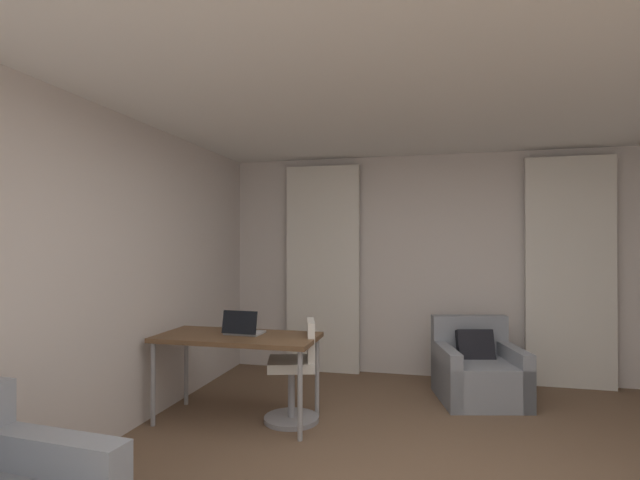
% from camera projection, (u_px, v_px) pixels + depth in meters
% --- Properties ---
extents(wall_window, '(5.12, 0.06, 2.60)m').
position_uv_depth(wall_window, '(439.00, 265.00, 5.60)').
color(wall_window, silver).
rests_on(wall_window, ground).
extents(wall_left, '(0.06, 6.12, 2.60)m').
position_uv_depth(wall_left, '(61.00, 281.00, 3.25)').
color(wall_left, silver).
rests_on(wall_left, ground).
extents(ceiling, '(5.12, 6.12, 0.06)m').
position_uv_depth(ceiling, '(442.00, 51.00, 2.67)').
color(ceiling, white).
rests_on(ceiling, wall_left).
extents(curtain_left_panel, '(0.90, 0.06, 2.50)m').
position_uv_depth(curtain_left_panel, '(323.00, 269.00, 5.80)').
color(curtain_left_panel, silver).
rests_on(curtain_left_panel, ground).
extents(curtain_right_panel, '(0.90, 0.06, 2.50)m').
position_uv_depth(curtain_right_panel, '(570.00, 272.00, 5.15)').
color(curtain_right_panel, silver).
rests_on(curtain_right_panel, ground).
extents(armchair, '(0.93, 0.94, 0.79)m').
position_uv_depth(armchair, '(478.00, 373.00, 4.73)').
color(armchair, gray).
rests_on(armchair, ground).
extents(desk, '(1.40, 0.66, 0.75)m').
position_uv_depth(desk, '(237.00, 342.00, 4.18)').
color(desk, brown).
rests_on(desk, ground).
extents(desk_chair, '(0.50, 0.50, 0.88)m').
position_uv_depth(desk_chair, '(296.00, 376.00, 4.17)').
color(desk_chair, gray).
rests_on(desk_chair, ground).
extents(laptop, '(0.33, 0.26, 0.22)m').
position_uv_depth(laptop, '(243.00, 329.00, 4.21)').
color(laptop, '#ADADB2').
rests_on(laptop, desk).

